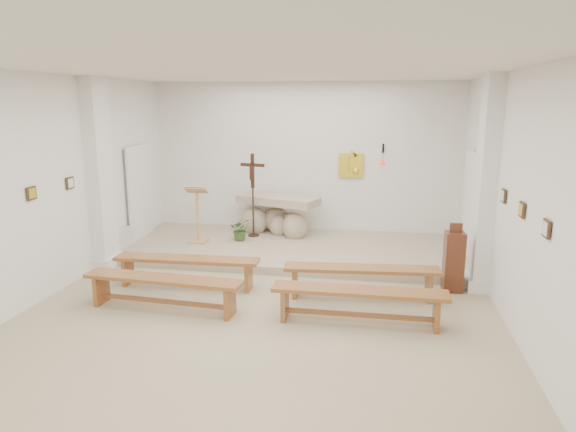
% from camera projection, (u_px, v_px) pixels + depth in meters
% --- Properties ---
extents(ground, '(7.00, 10.00, 0.00)m').
position_uv_depth(ground, '(255.00, 322.00, 7.30)').
color(ground, tan).
rests_on(ground, ground).
extents(wall_left, '(0.02, 10.00, 3.50)m').
position_uv_depth(wall_left, '(21.00, 194.00, 7.49)').
color(wall_left, white).
rests_on(wall_left, ground).
extents(wall_right, '(0.02, 10.00, 3.50)m').
position_uv_depth(wall_right, '(528.00, 211.00, 6.33)').
color(wall_right, white).
rests_on(wall_right, ground).
extents(wall_back, '(7.00, 0.02, 3.50)m').
position_uv_depth(wall_back, '(305.00, 160.00, 11.71)').
color(wall_back, white).
rests_on(wall_back, ground).
extents(ceiling, '(7.00, 10.00, 0.02)m').
position_uv_depth(ceiling, '(251.00, 67.00, 6.53)').
color(ceiling, silver).
rests_on(ceiling, wall_back).
extents(sanctuary_platform, '(6.98, 3.00, 0.15)m').
position_uv_depth(sanctuary_platform, '(294.00, 249.00, 10.64)').
color(sanctuary_platform, tan).
rests_on(sanctuary_platform, ground).
extents(pilaster_left, '(0.26, 0.55, 3.50)m').
position_uv_depth(pilaster_left, '(100.00, 175.00, 9.40)').
color(pilaster_left, white).
rests_on(pilaster_left, ground).
extents(pilaster_right, '(0.26, 0.55, 3.50)m').
position_uv_depth(pilaster_right, '(486.00, 185.00, 8.27)').
color(pilaster_right, white).
rests_on(pilaster_right, ground).
extents(gold_wall_relief, '(0.55, 0.04, 0.55)m').
position_uv_depth(gold_wall_relief, '(351.00, 166.00, 11.52)').
color(gold_wall_relief, yellow).
rests_on(gold_wall_relief, wall_back).
extents(sanctuary_lamp, '(0.11, 0.36, 0.44)m').
position_uv_depth(sanctuary_lamp, '(383.00, 160.00, 11.13)').
color(sanctuary_lamp, black).
rests_on(sanctuary_lamp, wall_back).
extents(station_frame_left_mid, '(0.03, 0.20, 0.20)m').
position_uv_depth(station_frame_left_mid, '(31.00, 193.00, 7.69)').
color(station_frame_left_mid, '#392A19').
rests_on(station_frame_left_mid, wall_left).
extents(station_frame_left_rear, '(0.03, 0.20, 0.20)m').
position_uv_depth(station_frame_left_rear, '(70.00, 183.00, 8.65)').
color(station_frame_left_rear, '#392A19').
rests_on(station_frame_left_rear, wall_left).
extents(station_frame_right_front, '(0.03, 0.20, 0.20)m').
position_uv_depth(station_frame_right_front, '(546.00, 229.00, 5.57)').
color(station_frame_right_front, '#392A19').
rests_on(station_frame_right_front, wall_right).
extents(station_frame_right_mid, '(0.03, 0.20, 0.20)m').
position_uv_depth(station_frame_right_mid, '(522.00, 210.00, 6.53)').
color(station_frame_right_mid, '#392A19').
rests_on(station_frame_right_mid, wall_right).
extents(station_frame_right_rear, '(0.03, 0.20, 0.20)m').
position_uv_depth(station_frame_right_rear, '(504.00, 196.00, 7.49)').
color(station_frame_right_rear, '#392A19').
rests_on(station_frame_right_rear, wall_right).
extents(radiator_left, '(0.10, 0.85, 0.52)m').
position_uv_depth(radiator_left, '(121.00, 242.00, 10.40)').
color(radiator_left, silver).
rests_on(radiator_left, ground).
extents(radiator_right, '(0.10, 0.85, 0.52)m').
position_uv_depth(radiator_right, '(474.00, 260.00, 9.26)').
color(radiator_right, silver).
rests_on(radiator_right, ground).
extents(altar, '(1.94, 1.26, 0.94)m').
position_uv_depth(altar, '(277.00, 218.00, 11.51)').
color(altar, '#C2B194').
rests_on(altar, sanctuary_platform).
extents(lectern, '(0.46, 0.40, 1.23)m').
position_uv_depth(lectern, '(197.00, 214.00, 10.72)').
color(lectern, tan).
rests_on(lectern, sanctuary_platform).
extents(crucifix_stand, '(0.55, 0.24, 1.82)m').
position_uv_depth(crucifix_stand, '(253.00, 189.00, 11.13)').
color(crucifix_stand, '#331D10').
rests_on(crucifix_stand, sanctuary_platform).
extents(potted_plant, '(0.54, 0.50, 0.49)m').
position_uv_depth(potted_plant, '(240.00, 229.00, 10.95)').
color(potted_plant, '#2F5522').
rests_on(potted_plant, sanctuary_platform).
extents(donation_pedestal, '(0.32, 0.32, 1.15)m').
position_uv_depth(donation_pedestal, '(454.00, 261.00, 8.41)').
color(donation_pedestal, '#532717').
rests_on(donation_pedestal, ground).
extents(bench_left_front, '(2.45, 0.46, 0.52)m').
position_uv_depth(bench_left_front, '(187.00, 265.00, 8.59)').
color(bench_left_front, brown).
rests_on(bench_left_front, ground).
extents(bench_right_front, '(2.47, 0.58, 0.52)m').
position_uv_depth(bench_right_front, '(361.00, 275.00, 8.11)').
color(bench_right_front, brown).
rests_on(bench_right_front, ground).
extents(bench_left_second, '(2.46, 0.56, 0.52)m').
position_uv_depth(bench_left_second, '(163.00, 285.00, 7.64)').
color(bench_left_second, brown).
rests_on(bench_left_second, ground).
extents(bench_right_second, '(2.44, 0.40, 0.52)m').
position_uv_depth(bench_right_second, '(359.00, 298.00, 7.16)').
color(bench_right_second, brown).
rests_on(bench_right_second, ground).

